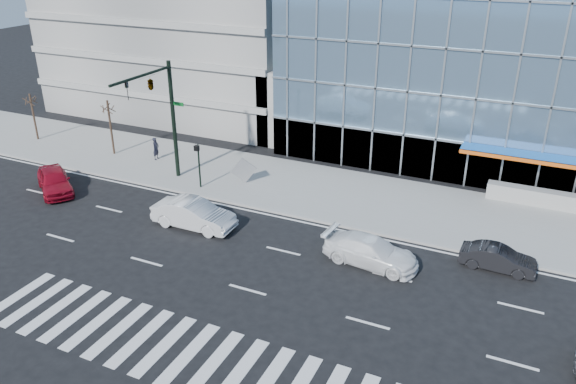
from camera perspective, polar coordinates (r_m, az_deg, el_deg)
name	(u,v)px	position (r m, az deg, el deg)	size (l,w,h in m)	color
ground	(283,251)	(30.37, -0.48, -6.01)	(160.00, 160.00, 0.00)	black
sidewalk	(336,193)	(36.89, 4.86, -0.13)	(120.00, 8.00, 0.15)	gray
ramp_block	(311,102)	(46.71, 2.38, 9.14)	(6.00, 8.00, 6.00)	gray
traffic_signal	(158,96)	(37.07, -13.11, 9.46)	(1.14, 5.74, 8.00)	black
ped_signal_post	(198,159)	(37.17, -9.10, 3.30)	(0.30, 0.33, 3.00)	black
street_tree_near	(108,108)	(44.25, -17.81, 8.14)	(1.10, 1.10, 4.23)	#332319
street_tree_far	(31,100)	(49.98, -24.69, 8.49)	(1.10, 1.10, 3.87)	#332319
white_suv	(371,251)	(29.24, 8.41, -5.97)	(2.03, 4.99, 1.45)	white
white_sedan	(194,214)	(32.85, -9.55, -2.25)	(1.73, 4.96, 1.63)	silver
dark_sedan	(498,258)	(30.46, 20.56, -6.33)	(1.30, 3.73, 1.23)	black
red_sedan	(54,181)	(39.94, -22.64, 1.07)	(1.86, 4.63, 1.58)	maroon
pedestrian	(156,149)	(43.07, -13.28, 4.32)	(0.61, 0.40, 1.68)	black
tilted_panel	(244,170)	(37.92, -4.52, 2.22)	(1.30, 0.06, 1.30)	gray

